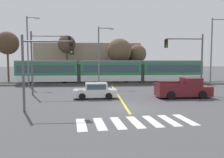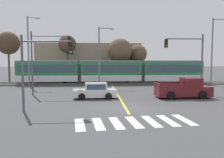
% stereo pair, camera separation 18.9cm
% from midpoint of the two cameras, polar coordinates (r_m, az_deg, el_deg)
% --- Properties ---
extents(ground_plane, '(200.00, 200.00, 0.00)m').
position_cam_midpoint_polar(ground_plane, '(19.09, 3.08, -6.82)').
color(ground_plane, '#474749').
extents(track_bed, '(120.00, 4.00, 0.18)m').
position_cam_midpoint_polar(track_bed, '(36.47, -0.43, -1.06)').
color(track_bed, '#4C4742').
rests_on(track_bed, ground).
extents(rail_near, '(120.00, 0.08, 0.10)m').
position_cam_midpoint_polar(rail_near, '(35.74, -0.36, -0.96)').
color(rail_near, '#939399').
rests_on(rail_near, track_bed).
extents(rail_far, '(120.00, 0.08, 0.10)m').
position_cam_midpoint_polar(rail_far, '(37.17, -0.50, -0.73)').
color(rail_far, '#939399').
rests_on(rail_far, track_bed).
extents(light_rail_tram, '(28.00, 2.64, 3.43)m').
position_cam_midpoint_polar(light_rail_tram, '(36.31, -0.50, 2.01)').
color(light_rail_tram, silver).
rests_on(light_rail_tram, track_bed).
extents(crosswalk_stripe_0, '(0.85, 2.84, 0.01)m').
position_cam_midpoint_polar(crosswalk_stripe_0, '(14.32, -7.78, -10.83)').
color(crosswalk_stripe_0, silver).
rests_on(crosswalk_stripe_0, ground).
extents(crosswalk_stripe_1, '(0.85, 2.84, 0.01)m').
position_cam_midpoint_polar(crosswalk_stripe_1, '(14.40, -3.33, -10.69)').
color(crosswalk_stripe_1, silver).
rests_on(crosswalk_stripe_1, ground).
extents(crosswalk_stripe_2, '(0.85, 2.84, 0.01)m').
position_cam_midpoint_polar(crosswalk_stripe_2, '(14.57, 1.05, -10.50)').
color(crosswalk_stripe_2, silver).
rests_on(crosswalk_stripe_2, ground).
extents(crosswalk_stripe_3, '(0.85, 2.84, 0.01)m').
position_cam_midpoint_polar(crosswalk_stripe_3, '(14.82, 5.29, -10.26)').
color(crosswalk_stripe_3, silver).
rests_on(crosswalk_stripe_3, ground).
extents(crosswalk_stripe_4, '(0.85, 2.84, 0.01)m').
position_cam_midpoint_polar(crosswalk_stripe_4, '(15.14, 9.36, -9.97)').
color(crosswalk_stripe_4, silver).
rests_on(crosswalk_stripe_4, ground).
extents(crosswalk_stripe_5, '(0.85, 2.84, 0.01)m').
position_cam_midpoint_polar(crosswalk_stripe_5, '(15.54, 13.24, -9.65)').
color(crosswalk_stripe_5, silver).
rests_on(crosswalk_stripe_5, ground).
extents(crosswalk_stripe_6, '(0.85, 2.84, 0.01)m').
position_cam_midpoint_polar(crosswalk_stripe_6, '(16.00, 16.90, -9.31)').
color(crosswalk_stripe_6, silver).
rests_on(crosswalk_stripe_6, ground).
extents(lane_centre_line, '(0.20, 18.09, 0.01)m').
position_cam_midpoint_polar(lane_centre_line, '(25.56, 1.20, -3.82)').
color(lane_centre_line, gold).
rests_on(lane_centre_line, ground).
extents(sedan_crossing, '(4.26, 2.04, 1.52)m').
position_cam_midpoint_polar(sedan_crossing, '(23.31, -4.26, -2.94)').
color(sedan_crossing, silver).
rests_on(sedan_crossing, ground).
extents(pickup_truck, '(5.45, 2.35, 1.98)m').
position_cam_midpoint_polar(pickup_truck, '(24.70, 16.79, -2.36)').
color(pickup_truck, maroon).
rests_on(pickup_truck, ground).
extents(traffic_light_mid_right, '(4.25, 0.38, 6.51)m').
position_cam_midpoint_polar(traffic_light_mid_right, '(26.98, 17.99, 5.53)').
color(traffic_light_mid_right, '#515459').
rests_on(traffic_light_mid_right, ground).
extents(traffic_light_near_left, '(3.75, 0.38, 5.59)m').
position_cam_midpoint_polar(traffic_light_near_left, '(17.98, -16.94, 4.12)').
color(traffic_light_near_left, '#515459').
rests_on(traffic_light_near_left, ground).
extents(traffic_light_mid_left, '(4.25, 0.38, 6.76)m').
position_cam_midpoint_polar(traffic_light_mid_left, '(26.30, -16.12, 5.96)').
color(traffic_light_mid_left, '#515459').
rests_on(traffic_light_mid_left, ground).
extents(street_lamp_west, '(1.81, 0.28, 9.70)m').
position_cam_midpoint_polar(street_lamp_west, '(34.89, -19.55, 7.10)').
color(street_lamp_west, slate).
rests_on(street_lamp_west, ground).
extents(street_lamp_centre, '(2.20, 0.28, 8.28)m').
position_cam_midpoint_polar(street_lamp_centre, '(33.12, -3.02, 6.35)').
color(street_lamp_centre, slate).
rests_on(street_lamp_centre, ground).
extents(street_lamp_east, '(2.47, 0.28, 9.66)m').
position_cam_midpoint_polar(street_lamp_east, '(37.18, 22.97, 6.95)').
color(street_lamp_east, slate).
rests_on(street_lamp_east, ground).
extents(bare_tree_far_west, '(3.85, 3.85, 8.45)m').
position_cam_midpoint_polar(bare_tree_far_west, '(44.19, -24.00, 7.87)').
color(bare_tree_far_west, brown).
rests_on(bare_tree_far_west, ground).
extents(bare_tree_west, '(2.96, 2.96, 7.78)m').
position_cam_midpoint_polar(bare_tree_west, '(40.37, -11.00, 8.14)').
color(bare_tree_west, brown).
rests_on(bare_tree_west, ground).
extents(bare_tree_east, '(4.12, 4.12, 7.29)m').
position_cam_midpoint_polar(bare_tree_east, '(40.35, 1.67, 6.79)').
color(bare_tree_east, brown).
rests_on(bare_tree_east, ground).
extents(bare_tree_far_east, '(3.22, 3.22, 6.35)m').
position_cam_midpoint_polar(bare_tree_far_east, '(42.11, 5.93, 6.01)').
color(bare_tree_far_east, brown).
rests_on(bare_tree_far_east, ground).
extents(building_backdrop_far, '(18.88, 6.00, 6.66)m').
position_cam_midpoint_polar(building_backdrop_far, '(45.13, -5.84, 4.18)').
color(building_backdrop_far, gray).
rests_on(building_backdrop_far, ground).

